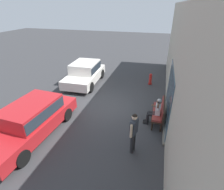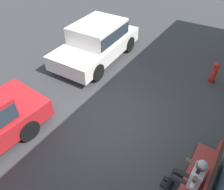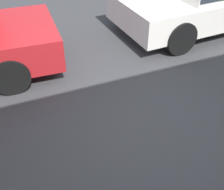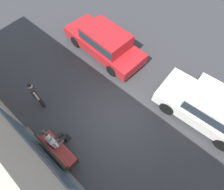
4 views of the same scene
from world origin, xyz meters
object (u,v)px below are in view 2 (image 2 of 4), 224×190
parked_car_near (97,40)px  fire_hydrant (214,72)px  bench (203,176)px  person_on_phone (190,177)px

parked_car_near → fire_hydrant: size_ratio=5.18×
parked_car_near → fire_hydrant: 4.71m
bench → fire_hydrant: (-4.46, -0.81, -0.22)m
fire_hydrant → parked_car_near: bearing=-77.6°
bench → fire_hydrant: size_ratio=2.14×
parked_car_near → fire_hydrant: bearing=102.4°
person_on_phone → fire_hydrant: 4.77m
person_on_phone → parked_car_near: parked_car_near is taller
bench → parked_car_near: 6.41m
bench → parked_car_near: parked_car_near is taller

